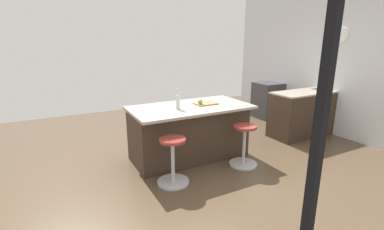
% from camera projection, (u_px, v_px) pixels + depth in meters
% --- Properties ---
extents(ground_plane, '(7.77, 7.77, 0.00)m').
position_uv_depth(ground_plane, '(204.00, 156.00, 4.69)').
color(ground_plane, brown).
extents(interior_partition_left, '(0.15, 5.55, 2.97)m').
position_uv_depth(interior_partition_left, '(331.00, 61.00, 5.65)').
color(interior_partition_left, silver).
rests_on(interior_partition_left, ground_plane).
extents(sink_cabinet, '(2.02, 0.60, 1.19)m').
position_uv_depth(sink_cabinet, '(314.00, 111.00, 5.76)').
color(sink_cabinet, '#38281E').
rests_on(sink_cabinet, ground_plane).
extents(oven_range, '(0.60, 0.61, 0.88)m').
position_uv_depth(oven_range, '(268.00, 100.00, 6.92)').
color(oven_range, '#38383D').
rests_on(oven_range, ground_plane).
extents(kitchen_island, '(1.92, 1.01, 0.89)m').
position_uv_depth(kitchen_island, '(189.00, 131.00, 4.54)').
color(kitchen_island, '#38281E').
rests_on(kitchen_island, ground_plane).
extents(stool_by_window, '(0.44, 0.44, 0.65)m').
position_uv_depth(stool_by_window, '(244.00, 147.00, 4.28)').
color(stool_by_window, '#B7B7BC').
rests_on(stool_by_window, ground_plane).
extents(stool_middle, '(0.44, 0.44, 0.65)m').
position_uv_depth(stool_middle, '(173.00, 162.00, 3.73)').
color(stool_middle, '#B7B7BC').
rests_on(stool_middle, ground_plane).
extents(cutting_board, '(0.36, 0.24, 0.02)m').
position_uv_depth(cutting_board, '(206.00, 104.00, 4.53)').
color(cutting_board, olive).
rests_on(cutting_board, kitchen_island).
extents(apple_green, '(0.08, 0.08, 0.08)m').
position_uv_depth(apple_green, '(200.00, 102.00, 4.43)').
color(apple_green, '#609E2D').
rests_on(apple_green, cutting_board).
extents(water_bottle, '(0.06, 0.06, 0.31)m').
position_uv_depth(water_bottle, '(178.00, 101.00, 4.19)').
color(water_bottle, silver).
rests_on(water_bottle, kitchen_island).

